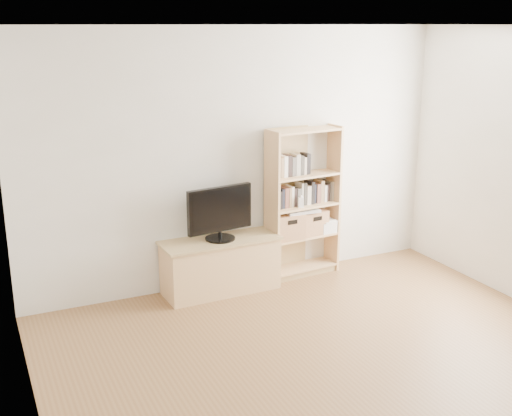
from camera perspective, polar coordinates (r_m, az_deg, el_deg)
floor at (r=4.92m, az=10.72°, el=-16.28°), size 4.50×5.00×0.01m
back_wall at (r=6.48m, az=-1.55°, el=4.41°), size 4.50×0.02×2.60m
left_wall at (r=3.58m, az=-19.04°, el=-6.29°), size 0.02×5.00×2.60m
ceiling at (r=4.17m, az=12.63°, el=15.57°), size 4.50×5.00×0.01m
tv_stand at (r=6.47m, az=-3.16°, el=-5.20°), size 1.16×0.47×0.53m
bookshelf at (r=6.76m, az=4.20°, el=0.48°), size 0.82×0.36×1.59m
television at (r=6.29m, az=-3.24°, el=-0.45°), size 0.69×0.15×0.54m
books_row_mid at (r=6.76m, az=4.13°, el=1.22°), size 0.78×0.20×0.21m
books_row_upper at (r=6.58m, az=2.91°, el=3.74°), size 0.39×0.18×0.20m
baby_monitor at (r=6.64m, az=4.00°, el=0.50°), size 0.06×0.05×0.11m
basket_left at (r=6.71m, az=2.68°, el=-1.57°), size 0.34×0.28×0.27m
basket_right at (r=6.88m, az=4.85°, el=-1.23°), size 0.34×0.29×0.26m
laptop at (r=6.74m, az=3.98°, el=-0.19°), size 0.37×0.26×0.03m
magazine_stack at (r=7.00m, az=6.02°, el=-1.54°), size 0.20×0.28×0.12m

